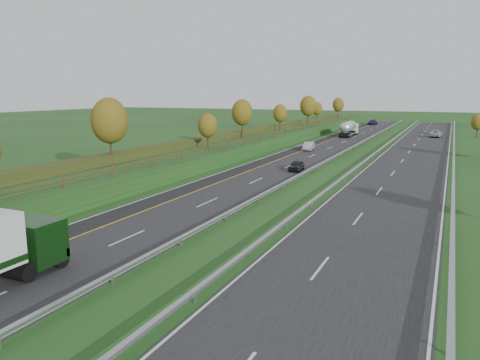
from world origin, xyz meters
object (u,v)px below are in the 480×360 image
Objects in this scene: car_silver_mid at (309,146)px; car_oncoming at (436,134)px; road_tanker at (349,128)px; car_dark_near at (297,166)px; car_small_far at (373,122)px.

car_silver_mid is 0.80× the size of car_oncoming.
road_tanker reaches higher than car_dark_near.
road_tanker is 2.86× the size of car_dark_near.
car_dark_near is at bearing 78.32° from car_oncoming.
road_tanker is 2.12× the size of car_small_far.
car_oncoming reaches higher than car_small_far.
road_tanker is 42.68m from car_small_far.
road_tanker reaches higher than car_silver_mid.
road_tanker is at bearing 81.99° from car_silver_mid.
car_dark_near is 0.87× the size of car_silver_mid.
car_small_far is at bearing -58.90° from car_oncoming.
car_dark_near is 0.70× the size of car_oncoming.
car_small_far is 42.18m from car_oncoming.
road_tanker is at bearing 19.03° from car_oncoming.
car_small_far is at bearing 88.32° from car_dark_near.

